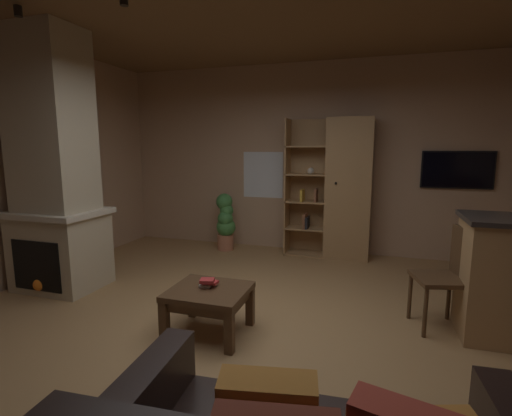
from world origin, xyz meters
TOP-DOWN VIEW (x-y plane):
  - floor at (0.00, 0.00)m, footprint 5.84×5.74m
  - wall_back at (0.00, 2.90)m, footprint 5.96×0.06m
  - window_pane_back at (-0.66, 2.87)m, footprint 0.65×0.01m
  - stone_fireplace at (-2.37, 0.40)m, footprint 0.98×0.78m
  - bookshelf_cabinet at (0.61, 2.63)m, footprint 1.23×0.41m
  - coffee_table at (-0.27, -0.10)m, footprint 0.66×0.60m
  - table_book_0 at (-0.32, -0.07)m, footprint 0.11×0.10m
  - table_book_1 at (-0.28, -0.04)m, footprint 0.14×0.09m
  - table_book_2 at (-0.29, -0.09)m, footprint 0.14×0.13m
  - dining_chair at (1.72, 0.63)m, footprint 0.52×0.52m
  - potted_floor_plant at (-1.17, 2.49)m, footprint 0.31×0.31m
  - wall_mounted_tv at (2.13, 2.84)m, footprint 0.92×0.06m
  - track_light_spot_0 at (-2.02, -0.18)m, footprint 0.07×0.07m
  - track_light_spot_1 at (-0.96, -0.12)m, footprint 0.07×0.07m

SIDE VIEW (x-z plane):
  - floor at x=0.00m, z-range -0.02..0.00m
  - coffee_table at x=-0.27m, z-range 0.12..0.53m
  - table_book_0 at x=-0.32m, z-range 0.41..0.43m
  - table_book_1 at x=-0.28m, z-range 0.43..0.46m
  - potted_floor_plant at x=-1.17m, z-range 0.01..0.90m
  - table_book_2 at x=-0.29m, z-range 0.46..0.49m
  - dining_chair at x=1.72m, z-range 0.07..0.99m
  - bookshelf_cabinet at x=0.61m, z-range -0.01..2.02m
  - window_pane_back at x=-0.66m, z-range 0.81..1.54m
  - stone_fireplace at x=-2.37m, z-range -0.14..2.73m
  - wall_mounted_tv at x=2.13m, z-range 1.05..1.57m
  - wall_back at x=0.00m, z-range 0.00..2.87m
  - track_light_spot_0 at x=-2.02m, z-range 2.76..2.85m
  - track_light_spot_1 at x=-0.96m, z-range 2.76..2.85m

